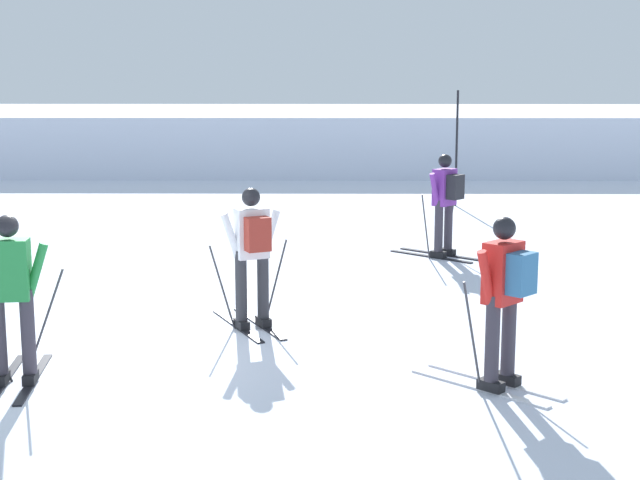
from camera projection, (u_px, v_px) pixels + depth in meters
ground_plane at (94, 358)px, 10.37m from camera, size 120.00×120.00×0.00m
far_snow_ridge at (251, 136)px, 31.33m from camera, size 80.00×9.86×1.73m
skier_purple at (445, 200)px, 15.70m from camera, size 1.45×1.32×1.71m
skier_green at (11, 295)px, 9.36m from camera, size 1.00×1.63×1.71m
skier_red at (504, 295)px, 9.20m from camera, size 1.41×1.38×1.71m
skier_white at (252, 251)px, 11.37m from camera, size 1.01×1.61×1.71m
trail_marker_pole at (457, 148)px, 21.54m from camera, size 0.05×0.05×2.60m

